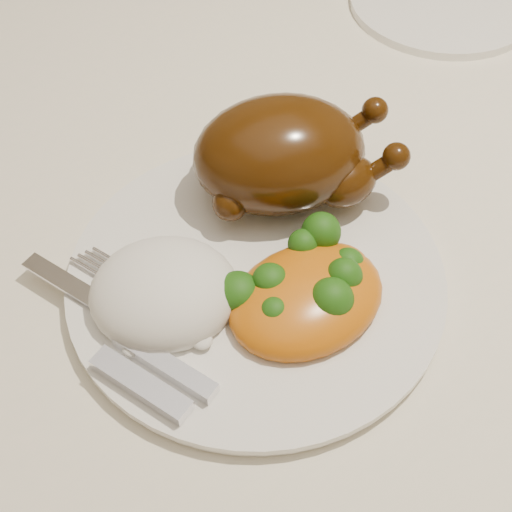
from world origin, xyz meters
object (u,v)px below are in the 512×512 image
roast_chicken (285,154)px  dining_table (298,240)px  dinner_plate (256,278)px  side_plate (442,3)px

roast_chicken → dining_table: bearing=56.6°
dining_table → dinner_plate: 0.17m
dining_table → side_plate: (0.26, 0.12, 0.11)m
dining_table → side_plate: size_ratio=8.12×
dining_table → roast_chicken: 0.16m
dinner_plate → side_plate: (0.37, 0.21, -0.00)m
dining_table → roast_chicken: roast_chicken is taller
dinner_plate → side_plate: size_ratio=1.39×
side_plate → roast_chicken: 0.34m
side_plate → roast_chicken: roast_chicken is taller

